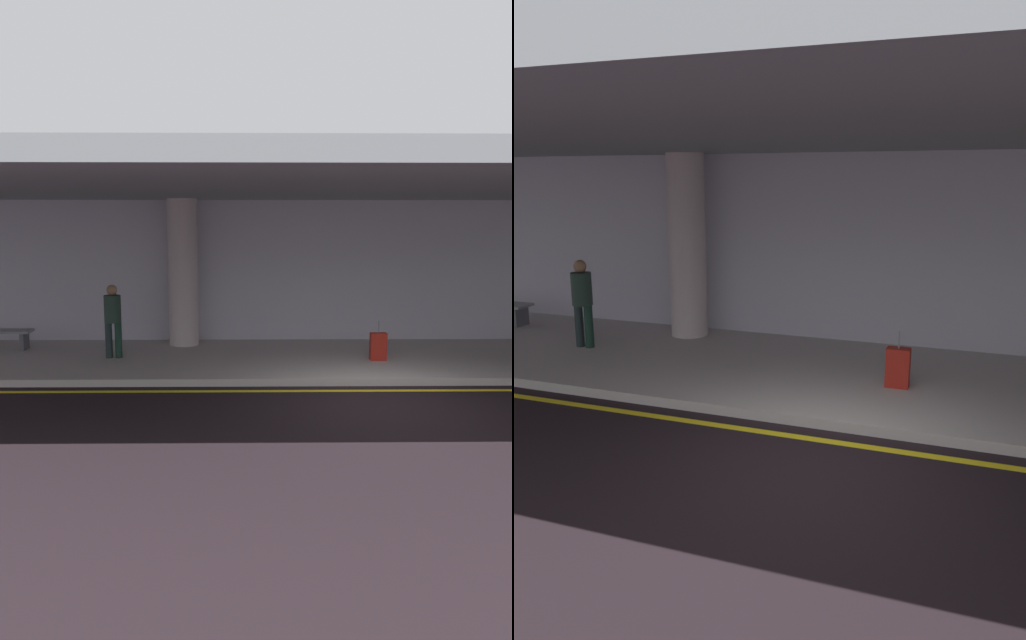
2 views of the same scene
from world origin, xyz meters
TOP-DOWN VIEW (x-y plane):
  - ground_plane at (0.00, 0.00)m, footprint 60.00×60.00m
  - sidewalk at (0.00, 3.10)m, footprint 26.00×4.20m
  - lane_stripe_yellow at (0.00, 0.66)m, footprint 26.00×0.14m
  - support_column_left_mid at (-4.00, 4.56)m, footprint 0.75×0.75m
  - ceiling_overhang at (0.00, 2.60)m, footprint 28.00×13.20m
  - terminal_back_wall at (0.00, 5.35)m, footprint 26.00×0.30m
  - traveler_with_luggage at (-5.45, 3.01)m, footprint 0.38×0.38m
  - suitcase_upright_primary at (0.55, 2.68)m, footprint 0.36×0.22m

SIDE VIEW (x-z plane):
  - ground_plane at x=0.00m, z-range 0.00..0.00m
  - lane_stripe_yellow at x=0.00m, z-range 0.00..0.01m
  - sidewalk at x=0.00m, z-range 0.00..0.15m
  - suitcase_upright_primary at x=0.55m, z-range 0.01..0.91m
  - traveler_with_luggage at x=-5.45m, z-range 0.27..1.95m
  - terminal_back_wall at x=0.00m, z-range 0.00..3.80m
  - support_column_left_mid at x=-4.00m, z-range 0.15..3.80m
  - ceiling_overhang at x=0.00m, z-range 3.80..4.10m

